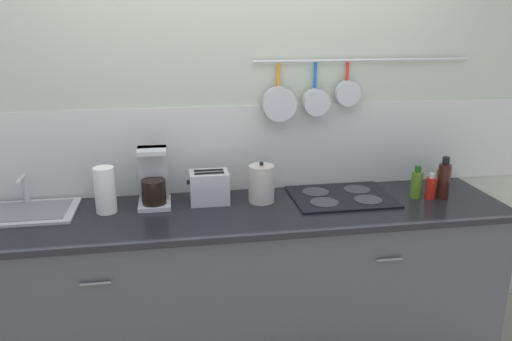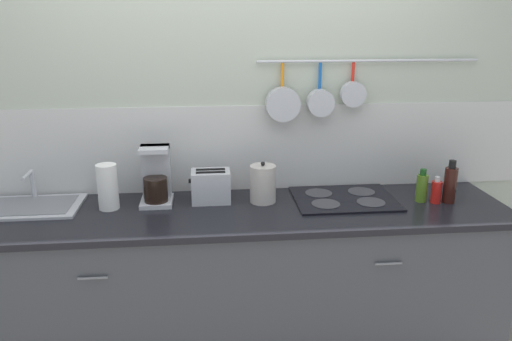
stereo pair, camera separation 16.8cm
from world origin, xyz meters
name	(u,v)px [view 2 (the right image)]	position (x,y,z in m)	size (l,w,h in m)	color
wall_back	(235,130)	(0.00, 0.38, 1.28)	(7.20, 0.16, 2.60)	#B2BCA8
cabinet_base	(241,287)	(0.00, 0.00, 0.44)	(2.93, 0.65, 0.88)	#3F4247
countertop	(240,213)	(0.00, 0.00, 0.90)	(2.97, 0.68, 0.03)	black
sink_basin	(27,206)	(-1.16, 0.14, 0.93)	(0.57, 0.36, 0.18)	#B7BABF
paper_towel_roll	(108,187)	(-0.71, 0.09, 1.04)	(0.11, 0.11, 0.25)	white
coffee_maker	(156,179)	(-0.46, 0.17, 1.05)	(0.18, 0.21, 0.32)	#B7BABF
toaster	(211,186)	(-0.15, 0.15, 1.00)	(0.23, 0.16, 0.18)	#B7BABF
kettle	(263,184)	(0.14, 0.12, 1.02)	(0.15, 0.15, 0.24)	beige
cooktop	(344,199)	(0.61, 0.10, 0.92)	(0.57, 0.45, 0.01)	black
bottle_sesame_oil	(422,187)	(1.04, 0.03, 1.00)	(0.06, 0.06, 0.19)	#4C721E
bottle_olive_oil	(436,191)	(1.11, 0.00, 0.98)	(0.06, 0.06, 0.15)	red
bottle_vinegar	(450,184)	(1.19, 0.00, 1.02)	(0.07, 0.07, 0.25)	#33140F
bottle_cooking_wine	(449,182)	(1.26, 0.16, 0.98)	(0.05, 0.05, 0.15)	#4C721E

